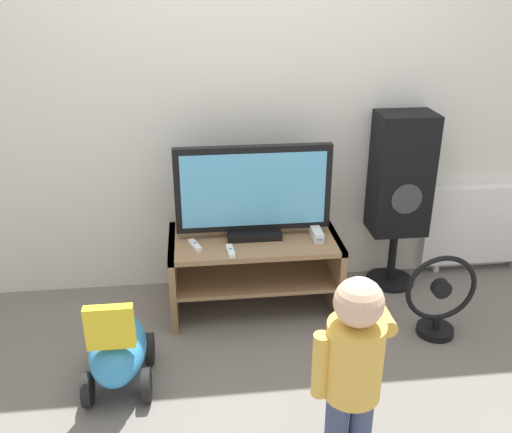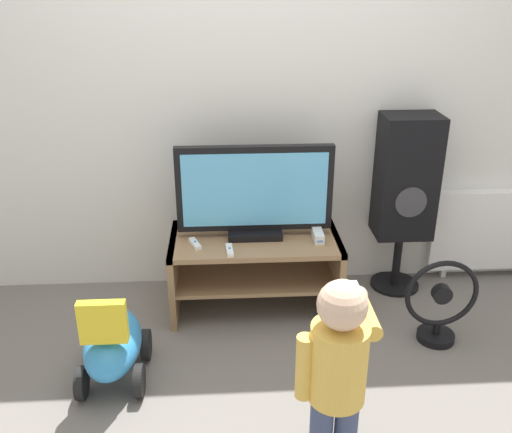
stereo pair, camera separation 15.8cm
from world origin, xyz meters
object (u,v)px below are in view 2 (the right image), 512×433
object	(u,v)px
child	(338,363)
floor_fan	(440,305)
speaker_tower	(406,181)
radiator	(490,230)
game_console	(318,235)
ride_on_toy	(113,345)
remote_primary	(195,244)
television	(255,193)
remote_secondary	(230,250)

from	to	relation	value
child	floor_fan	xyz separation A→B (m)	(0.72, 0.80, -0.29)
speaker_tower	radiator	size ratio (longest dim) A/B	1.42
game_console	ride_on_toy	size ratio (longest dim) A/B	0.31
speaker_tower	radiator	distance (m)	0.73
floor_fan	ride_on_toy	distance (m)	1.69
remote_primary	ride_on_toy	size ratio (longest dim) A/B	0.26
speaker_tower	ride_on_toy	bearing A→B (deg)	-154.01
floor_fan	speaker_tower	bearing A→B (deg)	96.12
television	game_console	bearing A→B (deg)	-12.77
child	radiator	xyz separation A→B (m)	(1.27, 1.48, -0.18)
remote_secondary	remote_primary	bearing A→B (deg)	154.44
floor_fan	ride_on_toy	xyz separation A→B (m)	(-1.68, -0.21, -0.02)
television	game_console	distance (m)	0.43
remote_primary	floor_fan	bearing A→B (deg)	-13.90
television	remote_secondary	bearing A→B (deg)	-125.62
television	radiator	bearing A→B (deg)	9.15
television	child	size ratio (longest dim) A/B	1.02
remote_secondary	television	bearing A→B (deg)	54.38
floor_fan	remote_primary	bearing A→B (deg)	166.10
floor_fan	radiator	xyz separation A→B (m)	(0.56, 0.68, 0.10)
floor_fan	game_console	bearing A→B (deg)	149.65
radiator	ride_on_toy	bearing A→B (deg)	-158.25
remote_secondary	floor_fan	bearing A→B (deg)	-11.76
game_console	remote_secondary	bearing A→B (deg)	-165.84
child	floor_fan	world-z (taller)	child
remote_primary	ride_on_toy	world-z (taller)	ride_on_toy
television	floor_fan	distance (m)	1.16
speaker_tower	child	bearing A→B (deg)	-115.43
remote_primary	remote_secondary	world-z (taller)	same
remote_secondary	radiator	distance (m)	1.73
remote_secondary	speaker_tower	bearing A→B (deg)	18.30
remote_secondary	radiator	world-z (taller)	radiator
speaker_tower	remote_primary	bearing A→B (deg)	-168.32
child	remote_secondary	bearing A→B (deg)	110.66
television	remote_primary	world-z (taller)	television
child	speaker_tower	world-z (taller)	speaker_tower
television	floor_fan	bearing A→B (deg)	-24.43
television	remote_primary	bearing A→B (deg)	-161.13
game_console	speaker_tower	world-z (taller)	speaker_tower
floor_fan	ride_on_toy	size ratio (longest dim) A/B	0.94
remote_primary	ride_on_toy	bearing A→B (deg)	-125.80
child	radiator	distance (m)	1.96
remote_primary	speaker_tower	size ratio (longest dim) A/B	0.12
television	floor_fan	xyz separation A→B (m)	(0.96, -0.43, -0.49)
remote_secondary	speaker_tower	size ratio (longest dim) A/B	0.12
television	speaker_tower	distance (m)	0.91
radiator	floor_fan	bearing A→B (deg)	-129.41
floor_fan	radiator	world-z (taller)	radiator
remote_primary	radiator	size ratio (longest dim) A/B	0.17
child	speaker_tower	xyz separation A→B (m)	(0.65, 1.38, 0.20)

